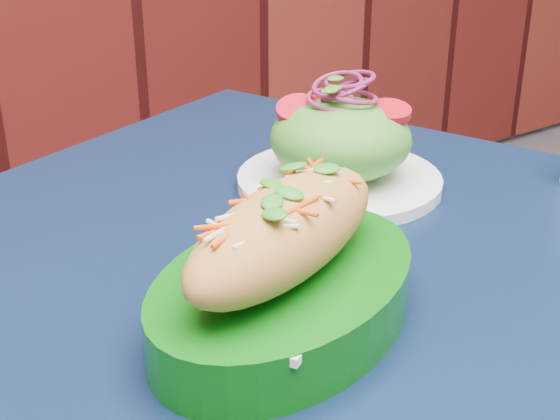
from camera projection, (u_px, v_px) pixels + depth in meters
cafe_table at (317, 389)px, 0.62m from camera, size 1.03×1.03×0.75m
banh_mi_basket at (285, 269)px, 0.53m from camera, size 0.28×0.24×0.11m
salad_plate at (340, 147)px, 0.75m from camera, size 0.20×0.20×0.11m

